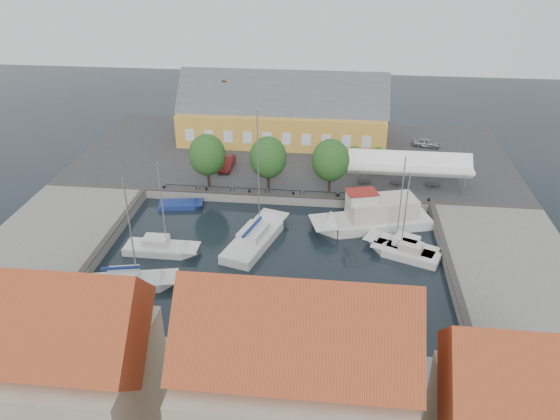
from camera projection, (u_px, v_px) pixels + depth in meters
name	position (u px, v px, depth m)	size (l,w,h in m)	color
ground	(273.00, 253.00, 52.84)	(140.00, 140.00, 0.00)	black
north_quay	(294.00, 157.00, 72.75)	(56.00, 26.00, 1.00)	#2D2D30
west_quay	(46.00, 246.00, 52.96)	(12.00, 24.00, 1.00)	slate
east_quay	(515.00, 274.00, 48.75)	(12.00, 24.00, 1.00)	slate
quay_edge_fittings	(279.00, 219.00, 56.50)	(56.00, 24.72, 0.40)	#383533
warehouse	(279.00, 115.00, 75.83)	(28.56, 14.00, 9.55)	gold
tent_canopy	(409.00, 165.00, 62.46)	(14.00, 4.00, 2.83)	white
quay_trees	(268.00, 158.00, 61.23)	(18.20, 4.20, 6.30)	black
car_silver	(426.00, 143.00, 74.22)	(1.45, 3.61, 1.23)	#929499
car_red	(227.00, 163.00, 67.77)	(1.52, 4.37, 1.44)	#581514
center_sailboat	(255.00, 240.00, 54.29)	(5.87, 10.70, 14.04)	silver
trawler	(375.00, 218.00, 56.91)	(13.02, 7.12, 5.00)	silver
east_boat_a	(402.00, 248.00, 53.04)	(7.44, 5.14, 10.34)	silver
east_boat_b	(407.00, 255.00, 52.01)	(6.75, 4.36, 9.16)	silver
west_boat_c	(160.00, 250.00, 52.85)	(7.41, 2.48, 10.06)	silver
west_boat_d	(129.00, 283.00, 47.94)	(8.52, 4.13, 11.07)	silver
launch_sw	(98.00, 308.00, 45.24)	(5.23, 4.14, 0.98)	silver
launch_nw	(180.00, 206.00, 61.25)	(5.17, 2.72, 0.88)	navy
townhouses	(257.00, 395.00, 29.55)	(36.30, 8.50, 12.00)	tan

